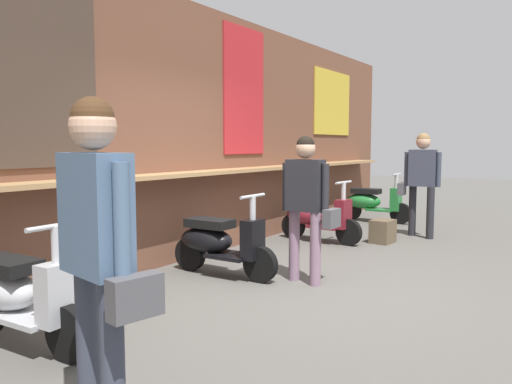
{
  "coord_description": "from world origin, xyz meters",
  "views": [
    {
      "loc": [
        -4.6,
        -2.47,
        1.51
      ],
      "look_at": [
        1.07,
        1.28,
        0.88
      ],
      "focal_mm": 35.44,
      "sensor_mm": 36.0,
      "label": 1
    }
  ],
  "objects_px": {
    "scooter_maroon": "(316,217)",
    "shopper_browsing": "(421,174)",
    "scooter_green": "(372,202)",
    "scooter_silver": "(17,294)",
    "merchandise_crate": "(383,231)",
    "shopper_passing": "(98,232)",
    "shopper_with_handbag": "(306,195)",
    "scooter_black": "(218,242)"
  },
  "relations": [
    {
      "from": "scooter_silver",
      "to": "scooter_black",
      "type": "height_order",
      "value": "same"
    },
    {
      "from": "scooter_green",
      "to": "shopper_browsing",
      "type": "xyz_separation_m",
      "value": [
        -1.17,
        -1.27,
        0.65
      ]
    },
    {
      "from": "scooter_silver",
      "to": "shopper_browsing",
      "type": "distance_m",
      "value": 6.39
    },
    {
      "from": "scooter_black",
      "to": "scooter_green",
      "type": "xyz_separation_m",
      "value": [
        4.93,
        -0.0,
        0.0
      ]
    },
    {
      "from": "scooter_black",
      "to": "shopper_passing",
      "type": "height_order",
      "value": "shopper_passing"
    },
    {
      "from": "scooter_maroon",
      "to": "shopper_browsing",
      "type": "distance_m",
      "value": 1.91
    },
    {
      "from": "shopper_passing",
      "to": "merchandise_crate",
      "type": "distance_m",
      "value": 5.96
    },
    {
      "from": "scooter_silver",
      "to": "shopper_browsing",
      "type": "xyz_separation_m",
      "value": [
        6.23,
        -1.27,
        0.65
      ]
    },
    {
      "from": "scooter_black",
      "to": "shopper_browsing",
      "type": "height_order",
      "value": "shopper_browsing"
    },
    {
      "from": "shopper_with_handbag",
      "to": "shopper_browsing",
      "type": "relative_size",
      "value": 0.94
    },
    {
      "from": "scooter_silver",
      "to": "scooter_maroon",
      "type": "distance_m",
      "value": 4.97
    },
    {
      "from": "shopper_with_handbag",
      "to": "merchandise_crate",
      "type": "bearing_deg",
      "value": 1.16
    },
    {
      "from": "scooter_black",
      "to": "merchandise_crate",
      "type": "xyz_separation_m",
      "value": [
        2.94,
        -0.93,
        -0.21
      ]
    },
    {
      "from": "scooter_silver",
      "to": "scooter_green",
      "type": "height_order",
      "value": "same"
    },
    {
      "from": "scooter_black",
      "to": "merchandise_crate",
      "type": "distance_m",
      "value": 3.1
    },
    {
      "from": "scooter_maroon",
      "to": "shopper_browsing",
      "type": "relative_size",
      "value": 0.82
    },
    {
      "from": "scooter_maroon",
      "to": "scooter_green",
      "type": "relative_size",
      "value": 1.0
    },
    {
      "from": "scooter_silver",
      "to": "merchandise_crate",
      "type": "bearing_deg",
      "value": 77.72
    },
    {
      "from": "shopper_with_handbag",
      "to": "shopper_browsing",
      "type": "distance_m",
      "value": 3.51
    },
    {
      "from": "merchandise_crate",
      "to": "scooter_maroon",
      "type": "bearing_deg",
      "value": 115.47
    },
    {
      "from": "scooter_maroon",
      "to": "merchandise_crate",
      "type": "distance_m",
      "value": 1.05
    },
    {
      "from": "scooter_silver",
      "to": "merchandise_crate",
      "type": "height_order",
      "value": "scooter_silver"
    },
    {
      "from": "scooter_silver",
      "to": "merchandise_crate",
      "type": "relative_size",
      "value": 3.77
    },
    {
      "from": "scooter_silver",
      "to": "scooter_maroon",
      "type": "height_order",
      "value": "same"
    },
    {
      "from": "scooter_green",
      "to": "shopper_with_handbag",
      "type": "distance_m",
      "value": 4.81
    },
    {
      "from": "scooter_maroon",
      "to": "shopper_passing",
      "type": "xyz_separation_m",
      "value": [
        -5.42,
        -1.52,
        0.69
      ]
    },
    {
      "from": "scooter_maroon",
      "to": "shopper_browsing",
      "type": "xyz_separation_m",
      "value": [
        1.27,
        -1.27,
        0.65
      ]
    },
    {
      "from": "scooter_black",
      "to": "scooter_green",
      "type": "bearing_deg",
      "value": 89.01
    },
    {
      "from": "shopper_browsing",
      "to": "shopper_passing",
      "type": "bearing_deg",
      "value": -3.54
    },
    {
      "from": "scooter_black",
      "to": "merchandise_crate",
      "type": "bearing_deg",
      "value": 71.42
    },
    {
      "from": "scooter_green",
      "to": "shopper_browsing",
      "type": "distance_m",
      "value": 1.85
    },
    {
      "from": "scooter_black",
      "to": "scooter_silver",
      "type": "bearing_deg",
      "value": -90.99
    },
    {
      "from": "scooter_silver",
      "to": "shopper_with_handbag",
      "type": "distance_m",
      "value": 2.97
    },
    {
      "from": "shopper_with_handbag",
      "to": "shopper_passing",
      "type": "distance_m",
      "value": 3.23
    },
    {
      "from": "scooter_black",
      "to": "shopper_passing",
      "type": "xyz_separation_m",
      "value": [
        -2.92,
        -1.52,
        0.69
      ]
    },
    {
      "from": "shopper_with_handbag",
      "to": "shopper_passing",
      "type": "xyz_separation_m",
      "value": [
        -3.19,
        -0.5,
        0.11
      ]
    },
    {
      "from": "scooter_black",
      "to": "shopper_with_handbag",
      "type": "height_order",
      "value": "shopper_with_handbag"
    },
    {
      "from": "scooter_green",
      "to": "shopper_browsing",
      "type": "relative_size",
      "value": 0.82
    },
    {
      "from": "shopper_browsing",
      "to": "merchandise_crate",
      "type": "relative_size",
      "value": 4.58
    },
    {
      "from": "shopper_passing",
      "to": "merchandise_crate",
      "type": "relative_size",
      "value": 4.7
    },
    {
      "from": "scooter_green",
      "to": "shopper_passing",
      "type": "xyz_separation_m",
      "value": [
        -7.86,
        -1.52,
        0.69
      ]
    },
    {
      "from": "merchandise_crate",
      "to": "scooter_black",
      "type": "bearing_deg",
      "value": 162.41
    }
  ]
}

